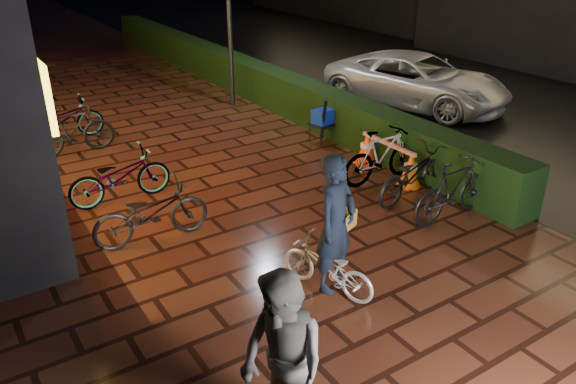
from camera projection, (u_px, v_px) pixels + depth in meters
ground at (300, 227)px, 9.41m from camera, size 80.00×80.00×0.00m
asphalt_road at (447, 85)px, 17.62m from camera, size 11.00×60.00×0.01m
hedge at (241, 75)px, 16.86m from camera, size 0.70×20.00×1.00m
bystander_person at (282, 363)px, 5.18m from camera, size 0.75×0.95×1.90m
van at (417, 80)px, 15.41m from camera, size 3.78×5.53×1.40m
lamp_post_hedge at (229, 10)px, 14.63m from camera, size 0.45×0.15×4.64m
lamp_post_sf at (6, 14)px, 12.25m from camera, size 0.49×0.14×5.12m
cyclist at (332, 244)px, 7.44m from camera, size 0.98×1.52×2.05m
traffic_barrier at (388, 159)px, 11.25m from camera, size 0.45×1.74×0.70m
cart_assembly at (323, 118)px, 12.84m from camera, size 0.66×0.69×1.12m
parked_bikes_storefront at (97, 155)px, 11.00m from camera, size 1.97×6.37×1.09m
parked_bikes_hedge at (414, 172)px, 10.18m from camera, size 1.94×2.38×1.09m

